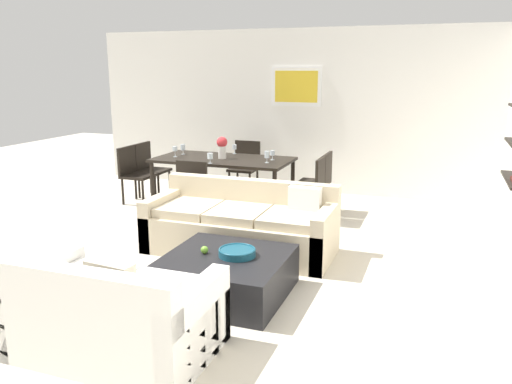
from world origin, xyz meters
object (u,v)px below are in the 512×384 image
dining_chair_right_far (320,178)px  dining_chair_left_near (133,171)px  dining_chair_foot (196,187)px  wine_glass_right_far (272,153)px  sofa_beige (242,227)px  coffee_table (226,275)px  centerpiece_vase (222,146)px  loveseat_white (112,315)px  dining_table (223,162)px  wine_glass_head (234,147)px  decorative_bowl (237,252)px  wine_glass_left_near (175,149)px  wine_glass_right_near (267,155)px  dining_chair_left_far (149,166)px  wine_glass_foot (210,156)px  apple_on_coffee_table (205,250)px  dining_chair_head (245,164)px  dining_chair_right_near (312,185)px  wine_glass_left_far (183,148)px

dining_chair_right_far → dining_chair_left_near: size_ratio=1.00×
dining_chair_foot → wine_glass_right_far: size_ratio=6.42×
sofa_beige → coffee_table: bearing=-75.6°
coffee_table → centerpiece_vase: (-1.28, 2.85, 0.75)m
sofa_beige → loveseat_white: 2.35m
dining_chair_foot → wine_glass_right_far: bearing=54.9°
dining_table → wine_glass_head: size_ratio=13.86×
decorative_bowl → wine_glass_left_near: bearing=127.9°
sofa_beige → centerpiece_vase: (-0.98, 1.71, 0.64)m
centerpiece_vase → dining_table: bearing=60.3°
decorative_bowl → centerpiece_vase: bearing=116.0°
wine_glass_head → wine_glass_right_near: (0.74, -0.58, 0.01)m
wine_glass_right_far → loveseat_white: bearing=-88.0°
dining_chair_left_far → wine_glass_foot: wine_glass_foot is taller
loveseat_white → apple_on_coffee_table: size_ratio=20.58×
dining_chair_left_far → dining_chair_left_near: same height
loveseat_white → apple_on_coffee_table: (0.18, 1.19, 0.12)m
coffee_table → wine_glass_right_near: size_ratio=6.57×
dining_chair_head → wine_glass_right_near: size_ratio=5.27×
apple_on_coffee_table → dining_chair_right_far: (0.36, 3.10, 0.09)m
wine_glass_left_near → dining_chair_left_far: bearing=152.6°
apple_on_coffee_table → wine_glass_right_far: 3.05m
coffee_table → dining_chair_right_near: 2.66m
wine_glass_head → wine_glass_left_near: bearing=-141.8°
dining_chair_right_near → centerpiece_vase: size_ratio=2.71×
apple_on_coffee_table → wine_glass_head: (-1.06, 3.32, 0.44)m
wine_glass_right_far → centerpiece_vase: 0.76m
wine_glass_foot → wine_glass_right_near: (0.74, 0.32, 0.01)m
wine_glass_left_near → dining_table: bearing=9.8°
wine_glass_right_near → centerpiece_vase: centerpiece_vase is taller
dining_chair_left_far → wine_glass_right_far: size_ratio=6.42×
dining_table → wine_glass_left_near: wine_glass_left_near is taller
sofa_beige → dining_chair_left_near: (-2.40, 1.49, 0.21)m
dining_chair_foot → dining_chair_left_near: bearing=154.2°
dining_chair_left_near → wine_glass_right_near: bearing=2.7°
dining_chair_right_near → wine_glass_right_far: wine_glass_right_far is taller
centerpiece_vase → dining_chair_left_far: bearing=170.3°
loveseat_white → centerpiece_vase: bearing=102.4°
dining_chair_foot → wine_glass_foot: (-0.00, 0.47, 0.35)m
sofa_beige → dining_chair_right_near: (0.45, 1.49, 0.21)m
dining_chair_left_far → sofa_beige: bearing=-39.1°
dining_chair_foot → wine_glass_left_far: 1.32m
dining_chair_left_far → dining_chair_head: (1.42, 0.69, 0.00)m
dining_table → dining_chair_right_far: (1.42, 0.23, -0.18)m
dining_chair_right_far → wine_glass_left_far: size_ratio=5.62×
dining_table → wine_glass_foot: bearing=-90.0°
dining_chair_left_far → centerpiece_vase: centerpiece_vase is taller
wine_glass_left_far → sofa_beige: bearing=-47.2°
loveseat_white → sofa_beige: bearing=87.6°
dining_chair_left_near → wine_glass_right_near: wine_glass_right_near is taller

